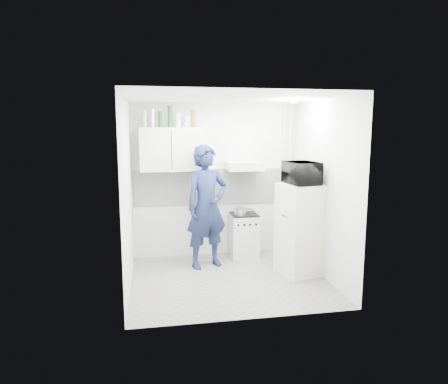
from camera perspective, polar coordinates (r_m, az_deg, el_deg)
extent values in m
plane|color=gray|center=(5.96, 0.71, -12.40)|extent=(2.80, 2.80, 0.00)
plane|color=white|center=(5.57, 0.76, 13.37)|extent=(2.80, 2.80, 0.00)
plane|color=white|center=(6.84, -1.25, 1.63)|extent=(2.80, 0.00, 2.80)
plane|color=white|center=(5.53, -13.65, -0.36)|extent=(0.00, 2.60, 2.60)
plane|color=white|center=(6.04, 13.88, 0.40)|extent=(0.00, 2.60, 2.60)
imported|color=#161F3E|center=(6.27, -2.47, -2.13)|extent=(0.82, 0.68, 1.93)
cube|color=beige|center=(6.87, 2.86, -6.31)|extent=(0.46, 0.46, 0.73)
cube|color=silver|center=(6.11, 10.83, -5.27)|extent=(0.69, 0.69, 1.37)
cube|color=black|center=(6.78, 2.88, -3.22)|extent=(0.44, 0.44, 0.03)
cylinder|color=silver|center=(6.70, 2.31, -2.77)|extent=(0.19, 0.19, 0.11)
imported|color=black|center=(5.96, 11.07, 2.69)|extent=(0.63, 0.45, 0.33)
cylinder|color=#B2B7BC|center=(6.53, -11.29, 10.22)|extent=(0.06, 0.06, 0.27)
cylinder|color=silver|center=(6.53, -10.22, 10.31)|extent=(0.07, 0.07, 0.28)
cylinder|color=#144C1E|center=(6.53, -9.08, 10.23)|extent=(0.06, 0.06, 0.26)
cylinder|color=#144C1E|center=(6.54, -7.70, 10.60)|extent=(0.08, 0.08, 0.34)
cylinder|color=#B2B7BC|center=(6.54, -6.57, 10.15)|extent=(0.09, 0.09, 0.23)
cylinder|color=#B2B7BC|center=(6.56, -5.29, 9.95)|extent=(0.09, 0.09, 0.18)
cylinder|color=brown|center=(6.57, -4.43, 10.43)|extent=(0.07, 0.07, 0.29)
cube|color=silver|center=(6.54, -7.56, 6.06)|extent=(1.00, 0.35, 0.70)
cube|color=beige|center=(6.65, 2.91, 3.76)|extent=(0.60, 0.50, 0.14)
cube|color=white|center=(6.84, -1.23, 0.79)|extent=(2.74, 0.03, 0.60)
cylinder|color=beige|center=(7.08, 9.30, 1.77)|extent=(0.05, 0.05, 2.60)
cylinder|color=beige|center=(7.04, 8.38, 1.75)|extent=(0.04, 0.04, 2.60)
cylinder|color=white|center=(6.03, 9.99, 12.61)|extent=(0.10, 0.10, 0.02)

